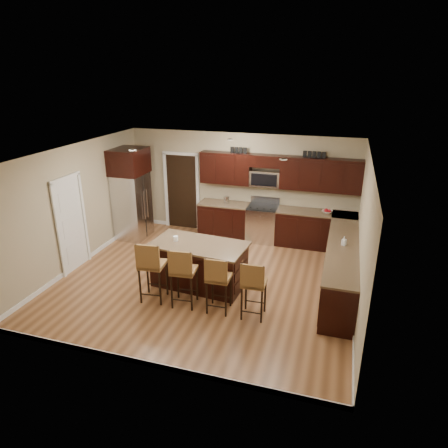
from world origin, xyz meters
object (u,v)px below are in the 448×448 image
(stool_right, at_px, (218,278))
(stool_extra, at_px, (253,284))
(refrigerator, at_px, (131,193))
(range, at_px, (262,223))
(stool_left, at_px, (151,265))
(island, at_px, (199,266))
(stool_mid, at_px, (183,271))

(stool_right, height_order, stool_extra, same)
(stool_extra, bearing_deg, stool_right, 178.28)
(refrigerator, height_order, stool_extra, refrigerator)
(range, distance_m, refrigerator, 3.46)
(stool_left, xyz_separation_m, refrigerator, (-1.91, 2.75, 0.45))
(range, distance_m, stool_extra, 3.55)
(stool_left, bearing_deg, stool_extra, -5.83)
(stool_left, distance_m, stool_right, 1.31)
(range, relative_size, stool_extra, 1.00)
(island, height_order, stool_extra, stool_extra)
(stool_right, distance_m, stool_extra, 0.65)
(range, xyz_separation_m, refrigerator, (-3.30, -0.75, 0.74))
(island, height_order, stool_mid, stool_mid)
(island, height_order, stool_left, stool_left)
(stool_extra, bearing_deg, range, 97.58)
(range, relative_size, stool_left, 0.90)
(stool_right, bearing_deg, stool_extra, -1.72)
(range, relative_size, stool_right, 1.00)
(stool_mid, bearing_deg, stool_extra, -5.27)
(island, bearing_deg, range, 79.12)
(stool_left, bearing_deg, stool_right, -5.74)
(range, height_order, stool_left, stool_left)
(stool_right, bearing_deg, stool_left, 178.56)
(stool_mid, relative_size, refrigerator, 0.50)
(refrigerator, bearing_deg, range, 12.79)
(island, bearing_deg, stool_mid, -85.16)
(island, relative_size, stool_left, 1.62)
(range, xyz_separation_m, stool_left, (-1.39, -3.50, 0.29))
(range, distance_m, stool_mid, 3.59)
(island, distance_m, refrigerator, 3.27)
(range, distance_m, stool_left, 3.78)
(stool_extra, bearing_deg, stool_mid, 178.46)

